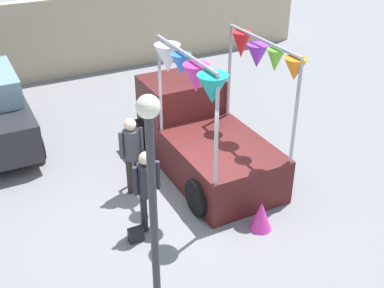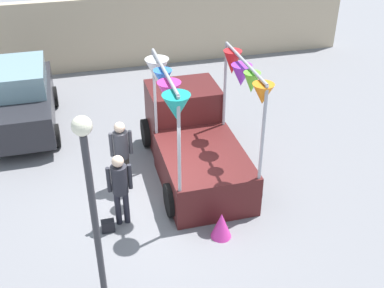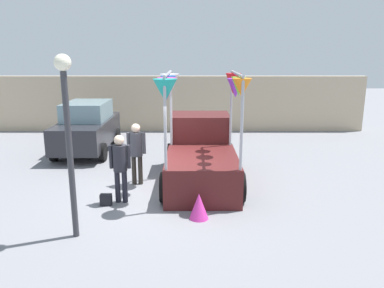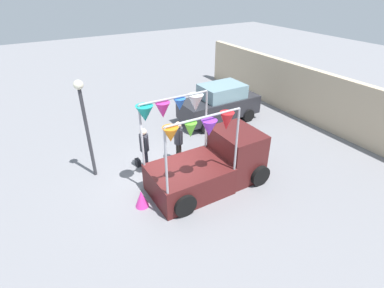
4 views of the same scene
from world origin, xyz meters
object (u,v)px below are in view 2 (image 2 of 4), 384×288
object	(u,v)px
handbag	(108,226)
person_customer	(120,184)
folded_kite_bundle_magenta	(221,225)
vendor_truck	(192,136)
street_lamp	(90,185)
parked_car	(21,98)
person_vendor	(121,149)

from	to	relation	value
handbag	person_customer	bearing A→B (deg)	29.74
person_customer	folded_kite_bundle_magenta	world-z (taller)	person_customer
vendor_truck	person_customer	world-z (taller)	vendor_truck
person_customer	handbag	bearing A→B (deg)	-150.26
street_lamp	parked_car	bearing A→B (deg)	102.92
vendor_truck	parked_car	size ratio (longest dim) A/B	1.04
handbag	person_vendor	bearing A→B (deg)	69.79
vendor_truck	handbag	size ratio (longest dim) A/B	14.82
vendor_truck	folded_kite_bundle_magenta	distance (m)	2.77
vendor_truck	person_vendor	world-z (taller)	vendor_truck
vendor_truck	street_lamp	bearing A→B (deg)	-126.76
parked_car	handbag	bearing A→B (deg)	-70.65
parked_car	handbag	distance (m)	5.52
vendor_truck	handbag	bearing A→B (deg)	-140.95
person_vendor	street_lamp	bearing A→B (deg)	-104.73
person_vendor	folded_kite_bundle_magenta	xyz separation A→B (m)	(1.72, -2.30, -0.77)
person_customer	person_vendor	size ratio (longest dim) A/B	0.98
person_vendor	handbag	world-z (taller)	person_vendor
vendor_truck	street_lamp	size ratio (longest dim) A/B	1.14
person_vendor	street_lamp	distance (m)	3.50
vendor_truck	person_vendor	size ratio (longest dim) A/B	2.36
person_vendor	person_customer	bearing A→B (deg)	-99.08
vendor_truck	parked_car	bearing A→B (deg)	142.38
vendor_truck	parked_car	world-z (taller)	vendor_truck
parked_car	person_customer	bearing A→B (deg)	-66.44
person_vendor	vendor_truck	bearing A→B (deg)	12.42
person_customer	handbag	xyz separation A→B (m)	(-0.35, -0.20, -0.91)
person_vendor	street_lamp	xyz separation A→B (m)	(-0.82, -3.13, 1.34)
vendor_truck	street_lamp	distance (m)	4.65
parked_car	person_customer	world-z (taller)	parked_car
parked_car	person_vendor	bearing A→B (deg)	-56.80
person_customer	handbag	world-z (taller)	person_customer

